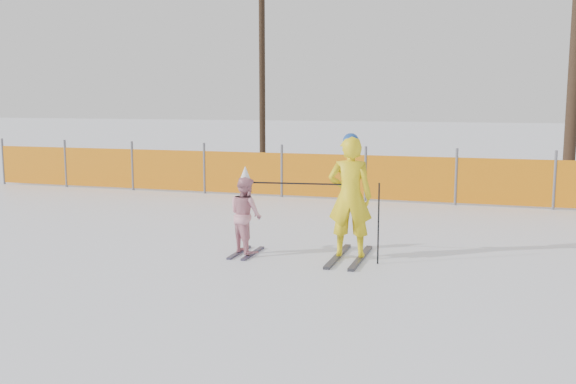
# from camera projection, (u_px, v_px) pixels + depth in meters

# --- Properties ---
(ground) EXTENTS (120.00, 120.00, 0.00)m
(ground) POSITION_uv_depth(u_px,v_px,m) (277.00, 269.00, 8.75)
(ground) COLOR white
(ground) RESTS_ON ground
(adult) EXTENTS (0.68, 1.46, 1.83)m
(adult) POSITION_uv_depth(u_px,v_px,m) (350.00, 197.00, 9.23)
(adult) COLOR black
(adult) RESTS_ON ground
(child) EXTENTS (0.70, 0.84, 1.33)m
(child) POSITION_uv_depth(u_px,v_px,m) (246.00, 214.00, 9.55)
(child) COLOR black
(child) RESTS_ON ground
(ski_poles) EXTENTS (1.88, 0.21, 1.15)m
(ski_poles) POSITION_uv_depth(u_px,v_px,m) (334.00, 202.00, 9.16)
(ski_poles) COLOR black
(ski_poles) RESTS_ON ground
(safety_fence) EXTENTS (15.39, 0.06, 1.25)m
(safety_fence) POSITION_uv_depth(u_px,v_px,m) (267.00, 173.00, 15.28)
(safety_fence) COLOR #595960
(safety_fence) RESTS_ON ground
(tree_trunks) EXTENTS (10.86, 1.70, 6.44)m
(tree_trunks) POSITION_uv_depth(u_px,v_px,m) (514.00, 73.00, 18.08)
(tree_trunks) COLOR #322216
(tree_trunks) RESTS_ON ground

